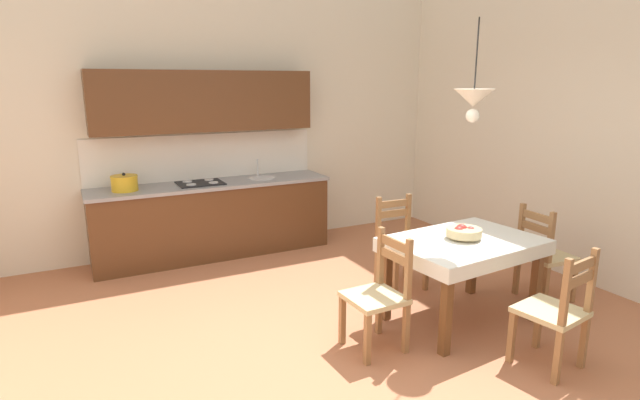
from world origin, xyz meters
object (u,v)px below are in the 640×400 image
Objects in this scene: pendant_lamp at (474,99)px; dining_chair_tv_side at (379,295)px; dining_chair_window_side at (544,256)px; fruit_bowl at (464,232)px; dining_table at (463,254)px; dining_chair_camera_side at (556,312)px; dining_chair_kitchen_side at (400,245)px; kitchen_cabinetry at (211,186)px.

dining_chair_tv_side is at bearing -178.64° from pendant_lamp.
dining_chair_window_side is at bearing 1.69° from pendant_lamp.
pendant_lamp reaches higher than fruit_bowl.
dining_table is 1.45× the size of dining_chair_camera_side.
dining_chair_window_side is 1.09m from fruit_bowl.
dining_chair_kitchen_side is (-0.02, 0.89, -0.17)m from dining_table.
dining_chair_camera_side and dining_chair_tv_side have the same top height.
fruit_bowl is at bearing 4.59° from dining_chair_tv_side.
dining_table is at bearing 94.72° from dining_chair_camera_side.
kitchen_cabinetry reaches higher than dining_chair_kitchen_side.
pendant_lamp is (0.87, 0.02, 1.49)m from dining_chair_tv_side.
pendant_lamp reaches higher than dining_chair_window_side.
dining_chair_kitchen_side is at bearing 138.84° from dining_chair_window_side.
dining_chair_window_side is at bearing 43.15° from dining_chair_camera_side.
kitchen_cabinetry is 3.04× the size of dining_chair_kitchen_side.
dining_chair_kitchen_side and dining_chair_tv_side have the same top height.
dining_chair_kitchen_side is at bearing 92.86° from dining_chair_camera_side.
fruit_bowl is (0.91, 0.07, 0.37)m from dining_chair_tv_side.
dining_chair_camera_side is (0.09, -1.79, 0.00)m from dining_chair_kitchen_side.
dining_table is at bearing -78.67° from fruit_bowl.
dining_chair_kitchen_side is 0.96m from fruit_bowl.
dining_table is at bearing -61.98° from kitchen_cabinetry.
dining_chair_tv_side is 0.98m from fruit_bowl.
kitchen_cabinetry is 3.04× the size of dining_chair_camera_side.
fruit_bowl is (0.01, -0.89, 0.37)m from dining_chair_kitchen_side.
dining_chair_tv_side is at bearing 139.62° from dining_chair_camera_side.
fruit_bowl is (-1.02, 0.02, 0.37)m from dining_chair_window_side.
dining_chair_camera_side is at bearing -85.28° from dining_table.
dining_chair_window_side is 1.83m from pendant_lamp.
dining_chair_camera_side is at bearing -87.14° from dining_chair_kitchen_side.
dining_chair_camera_side is 1.00× the size of dining_chair_tv_side.
pendant_lamp reaches higher than dining_chair_camera_side.
dining_chair_tv_side reaches higher than dining_table.
kitchen_cabinetry is 2.39m from dining_chair_kitchen_side.
dining_chair_kitchen_side is 3.10× the size of fruit_bowl.
dining_chair_kitchen_side is 1.00× the size of dining_chair_camera_side.
dining_chair_tv_side is 1.16× the size of pendant_lamp.
dining_table is 1.68× the size of pendant_lamp.
kitchen_cabinetry is at bearing 117.00° from pendant_lamp.
dining_chair_camera_side is 3.10× the size of fruit_bowl.
dining_chair_window_side reaches higher than dining_table.
fruit_bowl is at bearing 53.42° from pendant_lamp.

